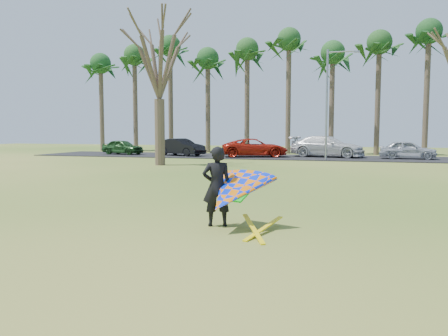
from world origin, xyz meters
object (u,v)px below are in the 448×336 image
(streetlight, at_px, (329,99))
(car_3, at_px, (327,146))
(car_0, at_px, (123,147))
(kite_flyer, at_px, (231,192))
(car_4, at_px, (408,150))
(car_2, at_px, (255,148))
(bare_tree_left, at_px, (159,55))
(car_1, at_px, (181,147))

(streetlight, relative_size, car_3, 1.35)
(car_0, relative_size, kite_flyer, 1.62)
(car_4, height_order, kite_flyer, kite_flyer)
(car_2, bearing_deg, car_3, -92.39)
(car_3, bearing_deg, car_2, 116.66)
(car_2, bearing_deg, bare_tree_left, 138.32)
(car_1, relative_size, car_3, 0.75)
(bare_tree_left, relative_size, car_0, 2.50)
(car_4, bearing_deg, kite_flyer, 168.64)
(car_0, height_order, kite_flyer, kite_flyer)
(bare_tree_left, height_order, car_3, bare_tree_left)
(streetlight, distance_m, car_4, 7.48)
(car_3, relative_size, car_4, 1.44)
(car_3, relative_size, kite_flyer, 2.47)
(car_2, distance_m, kite_flyer, 25.93)
(car_0, xyz_separation_m, car_2, (12.25, -0.37, 0.09))
(car_1, relative_size, car_2, 0.82)
(car_2, xyz_separation_m, car_4, (11.70, 0.76, -0.04))
(streetlight, distance_m, car_3, 5.16)
(bare_tree_left, distance_m, car_3, 15.80)
(kite_flyer, bearing_deg, streetlight, 87.34)
(car_0, relative_size, car_1, 0.88)
(streetlight, distance_m, kite_flyer, 23.52)
(car_0, height_order, car_3, car_3)
(car_2, relative_size, car_3, 0.91)
(car_0, height_order, car_1, car_1)
(bare_tree_left, distance_m, car_2, 11.86)
(car_4, distance_m, kite_flyer, 27.11)
(car_1, height_order, car_4, car_1)
(car_3, distance_m, car_4, 6.06)
(car_1, distance_m, kite_flyer, 27.81)
(bare_tree_left, relative_size, kite_flyer, 4.06)
(streetlight, bearing_deg, bare_tree_left, -145.43)
(bare_tree_left, relative_size, car_1, 2.19)
(car_2, distance_m, car_3, 5.89)
(car_1, bearing_deg, car_0, 106.46)
(bare_tree_left, distance_m, car_4, 19.79)
(car_0, xyz_separation_m, kite_flyer, (17.10, -25.83, 0.14))
(bare_tree_left, relative_size, car_3, 1.64)
(bare_tree_left, distance_m, car_1, 11.27)
(streetlight, distance_m, car_1, 13.09)
(car_4, bearing_deg, car_3, 86.27)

